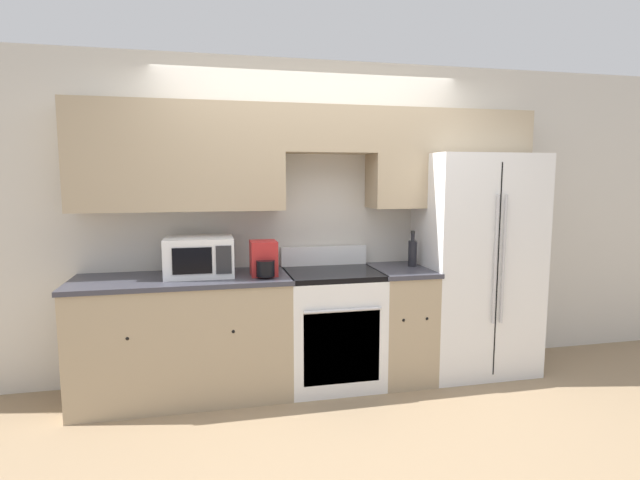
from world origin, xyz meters
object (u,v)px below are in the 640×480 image
(oven_range, at_px, (332,327))
(bottle, at_px, (412,252))
(refrigerator, at_px, (474,263))
(microwave, at_px, (199,256))

(oven_range, relative_size, bottle, 3.61)
(oven_range, relative_size, refrigerator, 0.58)
(oven_range, distance_m, microwave, 1.18)
(microwave, height_order, bottle, bottle)
(oven_range, xyz_separation_m, bottle, (0.70, 0.06, 0.57))
(refrigerator, bearing_deg, bottle, 178.67)
(refrigerator, bearing_deg, oven_range, -177.94)
(oven_range, bearing_deg, bottle, 4.76)
(oven_range, distance_m, refrigerator, 1.34)
(refrigerator, xyz_separation_m, bottle, (-0.56, 0.01, 0.11))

